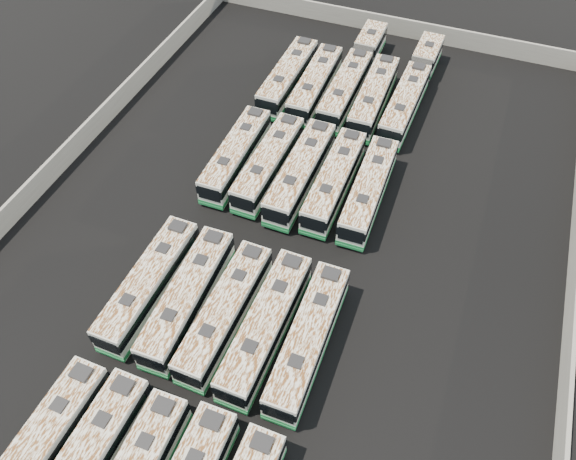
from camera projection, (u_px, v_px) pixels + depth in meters
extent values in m
plane|color=black|center=(277.00, 255.00, 45.67)|extent=(140.00, 140.00, 0.00)
cube|color=gray|center=(391.00, 25.00, 66.76)|extent=(45.20, 0.30, 2.20)
cube|color=gray|center=(569.00, 336.00, 39.60)|extent=(0.30, 73.20, 2.20)
cube|color=gray|center=(46.00, 176.00, 50.07)|extent=(0.30, 73.20, 2.20)
cube|color=silver|center=(40.00, 451.00, 33.89)|extent=(2.64, 11.42, 2.61)
cube|color=#1A723C|center=(45.00, 456.00, 34.62)|extent=(2.69, 11.47, 0.40)
cube|color=black|center=(38.00, 449.00, 33.56)|extent=(2.70, 11.48, 0.87)
cube|color=white|center=(32.00, 443.00, 32.88)|extent=(2.59, 11.19, 0.07)
cube|color=black|center=(59.00, 405.00, 34.30)|extent=(0.92, 0.92, 0.13)
cube|color=black|center=(81.00, 373.00, 35.63)|extent=(1.26, 1.07, 0.25)
cylinder|color=black|center=(69.00, 400.00, 37.21)|extent=(0.29, 0.95, 0.95)
cylinder|color=black|center=(95.00, 411.00, 36.70)|extent=(0.29, 0.95, 0.95)
cube|color=white|center=(77.00, 460.00, 32.22)|extent=(2.52, 11.33, 0.07)
cube|color=black|center=(102.00, 419.00, 33.67)|extent=(0.93, 0.93, 0.13)
cube|color=black|center=(123.00, 385.00, 35.02)|extent=(1.26, 1.07, 0.25)
cylinder|color=black|center=(109.00, 413.00, 36.61)|extent=(0.28, 0.96, 0.96)
cylinder|color=black|center=(136.00, 425.00, 36.11)|extent=(0.28, 0.96, 0.96)
cube|color=black|center=(145.00, 441.00, 32.91)|extent=(0.90, 0.90, 0.13)
cube|color=black|center=(163.00, 406.00, 34.24)|extent=(1.23, 1.05, 0.24)
cylinder|color=black|center=(148.00, 433.00, 35.76)|extent=(0.28, 0.94, 0.94)
cylinder|color=black|center=(176.00, 444.00, 35.31)|extent=(0.28, 0.94, 0.94)
cube|color=black|center=(194.00, 458.00, 32.17)|extent=(0.93, 0.93, 0.14)
cube|color=black|center=(212.00, 420.00, 33.55)|extent=(1.27, 1.08, 0.25)
cylinder|color=black|center=(193.00, 448.00, 35.13)|extent=(0.28, 0.97, 0.97)
cylinder|color=black|center=(223.00, 460.00, 34.66)|extent=(0.28, 0.97, 0.97)
cube|color=black|center=(262.00, 442.00, 32.79)|extent=(1.23, 1.04, 0.24)
cube|color=silver|center=(149.00, 284.00, 41.84)|extent=(2.47, 11.38, 2.60)
cube|color=#1A723C|center=(152.00, 291.00, 42.57)|extent=(2.52, 11.43, 0.40)
cube|color=black|center=(148.00, 281.00, 41.52)|extent=(2.53, 11.44, 0.87)
cube|color=black|center=(105.00, 345.00, 38.18)|extent=(2.08, 0.08, 1.37)
cube|color=#1A723C|center=(110.00, 356.00, 39.28)|extent=(2.37, 0.12, 0.26)
cube|color=white|center=(146.00, 274.00, 40.83)|extent=(2.42, 11.15, 0.07)
cube|color=black|center=(127.00, 300.00, 39.26)|extent=(0.91, 0.91, 0.13)
cube|color=black|center=(163.00, 248.00, 42.26)|extent=(0.91, 0.91, 0.13)
cube|color=black|center=(178.00, 226.00, 43.59)|extent=(1.24, 1.05, 0.25)
cylinder|color=black|center=(114.00, 327.00, 40.78)|extent=(0.27, 0.95, 0.95)
cylinder|color=black|center=(138.00, 336.00, 40.30)|extent=(0.27, 0.95, 0.95)
cylinder|color=black|center=(165.00, 254.00, 45.16)|extent=(0.27, 0.95, 0.95)
cylinder|color=black|center=(187.00, 261.00, 44.67)|extent=(0.27, 0.95, 0.95)
cube|color=silver|center=(188.00, 297.00, 41.06)|extent=(2.69, 11.52, 2.63)
cube|color=#1A723C|center=(190.00, 305.00, 41.79)|extent=(2.74, 11.57, 0.40)
cube|color=black|center=(187.00, 294.00, 40.73)|extent=(2.75, 11.58, 0.88)
cube|color=black|center=(149.00, 363.00, 37.31)|extent=(2.10, 0.11, 1.38)
cube|color=#1A723C|center=(153.00, 373.00, 38.43)|extent=(2.39, 0.16, 0.27)
cube|color=white|center=(185.00, 287.00, 40.04)|extent=(2.63, 11.29, 0.07)
cube|color=black|center=(169.00, 315.00, 38.43)|extent=(0.93, 0.93, 0.13)
cube|color=black|center=(200.00, 260.00, 41.50)|extent=(0.93, 0.93, 0.13)
cube|color=black|center=(213.00, 237.00, 42.86)|extent=(1.27, 1.08, 0.25)
cylinder|color=black|center=(154.00, 343.00, 39.94)|extent=(0.29, 0.96, 0.96)
cylinder|color=black|center=(180.00, 352.00, 39.49)|extent=(0.29, 0.96, 0.96)
cylinder|color=black|center=(199.00, 265.00, 44.41)|extent=(0.29, 0.96, 0.96)
cylinder|color=black|center=(223.00, 272.00, 43.96)|extent=(0.29, 0.96, 0.96)
cube|color=silver|center=(225.00, 313.00, 40.24)|extent=(2.60, 11.37, 2.59)
cube|color=#1A723C|center=(226.00, 320.00, 40.96)|extent=(2.65, 11.42, 0.40)
cube|color=black|center=(225.00, 309.00, 39.91)|extent=(2.66, 11.43, 0.87)
cube|color=black|center=(186.00, 379.00, 36.60)|extent=(2.08, 0.10, 1.37)
cube|color=#1A723C|center=(189.00, 388.00, 37.70)|extent=(2.36, 0.15, 0.26)
cube|color=white|center=(224.00, 302.00, 39.23)|extent=(2.55, 11.14, 0.07)
cube|color=black|center=(207.00, 331.00, 37.67)|extent=(0.92, 0.92, 0.13)
cube|color=black|center=(239.00, 275.00, 40.65)|extent=(0.92, 0.92, 0.13)
cube|color=black|center=(252.00, 252.00, 41.97)|extent=(1.25, 1.06, 0.25)
cylinder|color=black|center=(190.00, 358.00, 39.20)|extent=(0.28, 0.95, 0.94)
cylinder|color=black|center=(216.00, 368.00, 38.70)|extent=(0.28, 0.95, 0.94)
cylinder|color=black|center=(236.00, 279.00, 43.54)|extent=(0.28, 0.95, 0.94)
cylinder|color=black|center=(259.00, 288.00, 43.04)|extent=(0.28, 0.95, 0.94)
cube|color=silver|center=(266.00, 326.00, 39.46)|extent=(2.61, 11.74, 2.68)
cube|color=#1A723C|center=(266.00, 333.00, 40.21)|extent=(2.66, 11.79, 0.41)
cube|color=black|center=(266.00, 323.00, 39.12)|extent=(2.67, 11.80, 0.90)
cube|color=black|center=(229.00, 398.00, 35.69)|extent=(2.15, 0.09, 1.41)
cube|color=#1A723C|center=(231.00, 407.00, 36.83)|extent=(2.44, 0.13, 0.27)
cube|color=white|center=(265.00, 316.00, 38.42)|extent=(2.55, 11.51, 0.07)
cube|color=black|center=(250.00, 346.00, 36.80)|extent=(0.94, 0.94, 0.14)
cube|color=black|center=(280.00, 286.00, 39.89)|extent=(0.94, 0.94, 0.14)
cube|color=black|center=(292.00, 261.00, 41.26)|extent=(1.28, 1.09, 0.25)
cylinder|color=black|center=(231.00, 374.00, 38.38)|extent=(0.29, 0.98, 0.98)
cylinder|color=black|center=(258.00, 385.00, 37.87)|extent=(0.29, 0.98, 0.98)
cylinder|color=black|center=(273.00, 290.00, 42.88)|extent=(0.29, 0.98, 0.98)
cylinder|color=black|center=(299.00, 299.00, 42.37)|extent=(0.29, 0.98, 0.98)
cube|color=silver|center=(308.00, 340.00, 38.78)|extent=(2.53, 11.56, 2.64)
cube|color=#1A723C|center=(308.00, 347.00, 39.52)|extent=(2.58, 11.61, 0.40)
cube|color=black|center=(308.00, 337.00, 38.45)|extent=(2.59, 11.62, 0.88)
cube|color=black|center=(278.00, 414.00, 35.03)|extent=(2.12, 0.08, 1.39)
cube|color=#1A723C|center=(278.00, 423.00, 36.15)|extent=(2.40, 0.13, 0.27)
cube|color=white|center=(309.00, 330.00, 37.76)|extent=(2.48, 11.33, 0.07)
cube|color=black|center=(296.00, 361.00, 36.14)|extent=(0.92, 0.92, 0.13)
cube|color=black|center=(321.00, 299.00, 39.22)|extent=(0.92, 0.92, 0.13)
cube|color=black|center=(331.00, 274.00, 40.58)|extent=(1.26, 1.07, 0.25)
cylinder|color=black|center=(275.00, 389.00, 37.68)|extent=(0.28, 0.96, 0.96)
cylinder|color=black|center=(304.00, 400.00, 37.21)|extent=(0.28, 0.96, 0.96)
cylinder|color=black|center=(311.00, 302.00, 42.15)|extent=(0.28, 0.96, 0.96)
cylinder|color=black|center=(337.00, 311.00, 41.69)|extent=(0.28, 0.96, 0.96)
cube|color=silver|center=(236.00, 155.00, 51.14)|extent=(2.48, 11.22, 2.57)
cube|color=#1A723C|center=(237.00, 163.00, 51.85)|extent=(2.53, 11.28, 0.39)
cube|color=black|center=(236.00, 152.00, 50.81)|extent=(2.54, 11.29, 0.86)
cube|color=black|center=(209.00, 194.00, 47.49)|extent=(2.05, 0.09, 1.35)
cube|color=#1A723C|center=(211.00, 206.00, 48.58)|extent=(2.33, 0.13, 0.26)
cube|color=white|center=(235.00, 144.00, 50.14)|extent=(2.43, 11.00, 0.07)
cube|color=black|center=(223.00, 161.00, 48.57)|extent=(0.90, 0.90, 0.13)
cube|color=black|center=(246.00, 127.00, 51.56)|extent=(0.90, 0.90, 0.13)
cube|color=black|center=(255.00, 112.00, 52.89)|extent=(1.23, 1.04, 0.24)
cylinder|color=black|center=(210.00, 187.00, 50.06)|extent=(0.27, 0.94, 0.93)
cylinder|color=black|center=(231.00, 193.00, 49.61)|extent=(0.27, 0.94, 0.93)
cylinder|color=black|center=(242.00, 138.00, 54.41)|extent=(0.27, 0.94, 0.93)
cylinder|color=black|center=(261.00, 143.00, 53.96)|extent=(0.27, 0.94, 0.93)
cube|color=silver|center=(269.00, 163.00, 50.40)|extent=(2.57, 11.35, 2.59)
cube|color=#1A723C|center=(269.00, 171.00, 51.12)|extent=(2.62, 11.40, 0.40)
cube|color=black|center=(269.00, 160.00, 50.07)|extent=(2.63, 11.41, 0.87)
cube|color=black|center=(241.00, 204.00, 46.76)|extent=(2.07, 0.10, 1.37)
cube|color=#1A723C|center=(243.00, 215.00, 47.86)|extent=(2.36, 0.14, 0.26)
cube|color=white|center=(268.00, 152.00, 49.39)|extent=(2.52, 11.12, 0.07)
cube|color=black|center=(257.00, 170.00, 47.83)|extent=(0.91, 0.91, 0.13)
cube|color=black|center=(279.00, 134.00, 50.81)|extent=(0.91, 0.91, 0.13)
cube|color=black|center=(289.00, 119.00, 52.13)|extent=(1.24, 1.06, 0.24)
cylinder|color=black|center=(242.00, 196.00, 49.36)|extent=(0.28, 0.95, 0.94)
cylinder|color=black|center=(263.00, 202.00, 48.86)|extent=(0.28, 0.95, 0.94)
cylinder|color=black|center=(274.00, 146.00, 53.70)|extent=(0.28, 0.95, 0.94)
cylinder|color=black|center=(294.00, 151.00, 53.20)|extent=(0.28, 0.95, 0.94)
cube|color=silver|center=(300.00, 173.00, 49.52)|extent=(2.55, 11.76, 2.69)
cube|color=#1A723C|center=(300.00, 181.00, 50.27)|extent=(2.61, 11.81, 0.41)
cube|color=black|center=(300.00, 169.00, 49.18)|extent=(2.62, 11.82, 0.90)
cube|color=black|center=(275.00, 217.00, 45.73)|extent=(2.15, 0.08, 1.42)
cube|color=#1A723C|center=(275.00, 228.00, 46.87)|extent=(2.45, 0.12, 0.27)
cube|color=white|center=(301.00, 161.00, 48.47)|extent=(2.50, 11.52, 0.07)
cube|color=black|center=(290.00, 180.00, 46.84)|extent=(0.94, 0.94, 0.14)
cube|color=black|center=(311.00, 142.00, 49.95)|extent=(0.94, 0.94, 0.14)
cube|color=black|center=(320.00, 126.00, 51.33)|extent=(1.28, 1.09, 0.25)
cylinder|color=black|center=(273.00, 208.00, 48.42)|extent=(0.28, 0.98, 0.98)
cylinder|color=black|center=(296.00, 214.00, 47.92)|extent=(0.28, 0.98, 0.98)
cylinder|color=black|center=(304.00, 153.00, 52.94)|extent=(0.28, 0.98, 0.98)
cylinder|color=black|center=(325.00, 159.00, 52.44)|extent=(0.28, 0.98, 0.98)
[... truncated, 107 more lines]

